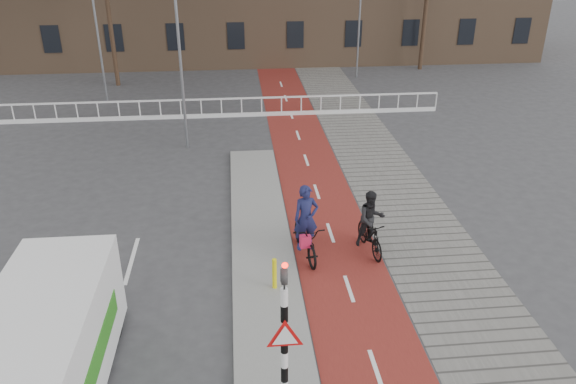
{
  "coord_description": "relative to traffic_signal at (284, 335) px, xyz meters",
  "views": [
    {
      "loc": [
        -1.33,
        -10.15,
        8.85
      ],
      "look_at": [
        0.15,
        5.0,
        1.5
      ],
      "focal_mm": 35.0,
      "sensor_mm": 36.0,
      "label": 1
    }
  ],
  "objects": [
    {
      "name": "streetlight_right",
      "position": [
        6.99,
        26.32,
        2.4
      ],
      "size": [
        0.12,
        0.12,
        8.79
      ],
      "primitive_type": "cylinder",
      "color": "slate",
      "rests_on": "ground"
    },
    {
      "name": "tree_mid",
      "position": [
        -7.64,
        25.8,
        2.0
      ],
      "size": [
        0.26,
        0.26,
        7.98
      ],
      "primitive_type": "cylinder",
      "color": "black",
      "rests_on": "ground"
    },
    {
      "name": "traffic_signal",
      "position": [
        0.0,
        0.0,
        0.0
      ],
      "size": [
        0.8,
        0.8,
        3.68
      ],
      "color": "black",
      "rests_on": "curb_island"
    },
    {
      "name": "railing",
      "position": [
        -4.4,
        19.02,
        -1.68
      ],
      "size": [
        28.0,
        0.1,
        0.99
      ],
      "color": "silver",
      "rests_on": "ground"
    },
    {
      "name": "streetlight_near",
      "position": [
        -2.86,
        14.99,
        2.47
      ],
      "size": [
        0.12,
        0.12,
        8.92
      ],
      "primitive_type": "cylinder",
      "color": "slate",
      "rests_on": "ground"
    },
    {
      "name": "bollard",
      "position": [
        0.11,
        4.11,
        -1.43
      ],
      "size": [
        0.12,
        0.12,
        0.88
      ],
      "primitive_type": "cylinder",
      "color": "yellow",
      "rests_on": "curb_island"
    },
    {
      "name": "van",
      "position": [
        -4.69,
        0.93,
        -0.8
      ],
      "size": [
        2.16,
        5.28,
        2.27
      ],
      "rotation": [
        0.0,
        0.0,
        -0.0
      ],
      "color": "silver",
      "rests_on": "ground"
    },
    {
      "name": "ground",
      "position": [
        0.6,
        2.02,
        -1.99
      ],
      "size": [
        120.0,
        120.0,
        0.0
      ],
      "primitive_type": "plane",
      "color": "#38383A",
      "rests_on": "ground"
    },
    {
      "name": "cyclist_far",
      "position": [
        3.05,
        5.82,
        -1.17
      ],
      "size": [
        0.93,
        1.88,
        1.95
      ],
      "rotation": [
        0.0,
        0.0,
        0.16
      ],
      "color": "black",
      "rests_on": "bike_lane"
    },
    {
      "name": "tree_right",
      "position": [
        11.62,
        28.0,
        1.93
      ],
      "size": [
        0.27,
        0.27,
        7.84
      ],
      "primitive_type": "cylinder",
      "color": "black",
      "rests_on": "ground"
    },
    {
      "name": "cyclist_near",
      "position": [
        1.15,
        5.8,
        -1.23
      ],
      "size": [
        1.08,
        2.26,
        2.22
      ],
      "rotation": [
        0.0,
        0.0,
        0.15
      ],
      "color": "black",
      "rests_on": "bike_lane"
    },
    {
      "name": "curb_island",
      "position": [
        -0.1,
        6.02,
        -1.93
      ],
      "size": [
        1.8,
        16.0,
        0.12
      ],
      "primitive_type": "cube",
      "color": "gray",
      "rests_on": "ground"
    },
    {
      "name": "sidewalk",
      "position": [
        4.9,
        12.02,
        -1.98
      ],
      "size": [
        3.0,
        60.0,
        0.01
      ],
      "primitive_type": "cube",
      "color": "slate",
      "rests_on": "ground"
    },
    {
      "name": "bike_lane",
      "position": [
        2.1,
        12.02,
        -1.98
      ],
      "size": [
        2.5,
        60.0,
        0.01
      ],
      "primitive_type": "cube",
      "color": "maroon",
      "rests_on": "ground"
    },
    {
      "name": "streetlight_left",
      "position": [
        -7.61,
        22.21,
        2.32
      ],
      "size": [
        0.12,
        0.12,
        8.62
      ],
      "primitive_type": "cylinder",
      "color": "slate",
      "rests_on": "ground"
    }
  ]
}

